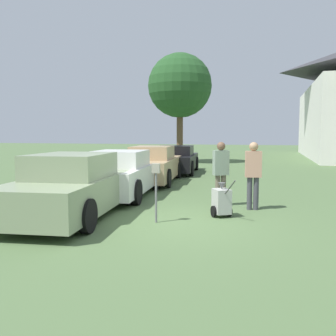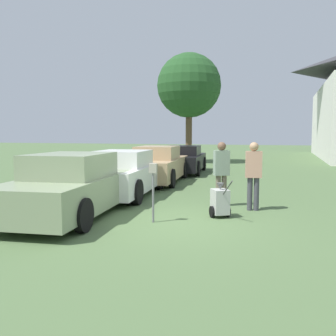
% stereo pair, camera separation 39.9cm
% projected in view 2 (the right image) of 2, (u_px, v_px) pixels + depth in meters
% --- Properties ---
extents(ground_plane, '(120.00, 120.00, 0.00)m').
position_uv_depth(ground_plane, '(166.00, 223.00, 8.56)').
color(ground_plane, '#4C663D').
extents(parked_car_sage, '(2.44, 5.29, 1.55)m').
position_uv_depth(parked_car_sage, '(74.00, 186.00, 9.37)').
color(parked_car_sage, gray).
rests_on(parked_car_sage, ground_plane).
extents(parked_car_white, '(2.31, 4.94, 1.49)m').
position_uv_depth(parked_car_white, '(124.00, 174.00, 12.27)').
color(parked_car_white, silver).
rests_on(parked_car_white, ground_plane).
extents(parked_car_tan, '(2.29, 5.14, 1.52)m').
position_uv_depth(parked_car_tan, '(158.00, 165.00, 15.63)').
color(parked_car_tan, tan).
rests_on(parked_car_tan, ground_plane).
extents(parked_car_black, '(2.45, 4.86, 1.41)m').
position_uv_depth(parked_car_black, '(183.00, 160.00, 19.41)').
color(parked_car_black, black).
rests_on(parked_car_black, ground_plane).
extents(parking_meter, '(0.18, 0.09, 1.36)m').
position_uv_depth(parking_meter, '(153.00, 181.00, 8.53)').
color(parking_meter, slate).
rests_on(parking_meter, ground_plane).
extents(person_worker, '(0.47, 0.39, 1.81)m').
position_uv_depth(person_worker, '(221.00, 170.00, 10.42)').
color(person_worker, '#665B4C').
rests_on(person_worker, ground_plane).
extents(person_supervisor, '(0.45, 0.28, 1.82)m').
position_uv_depth(person_supervisor, '(254.00, 171.00, 9.87)').
color(person_supervisor, '#3F3F47').
rests_on(person_supervisor, ground_plane).
extents(equipment_cart, '(0.67, 0.95, 1.00)m').
position_uv_depth(equipment_cart, '(220.00, 202.00, 9.11)').
color(equipment_cart, '#B2B2AD').
rests_on(equipment_cart, ground_plane).
extents(shade_tree, '(4.40, 4.40, 7.53)m').
position_uv_depth(shade_tree, '(189.00, 86.00, 25.70)').
color(shade_tree, brown).
rests_on(shade_tree, ground_plane).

